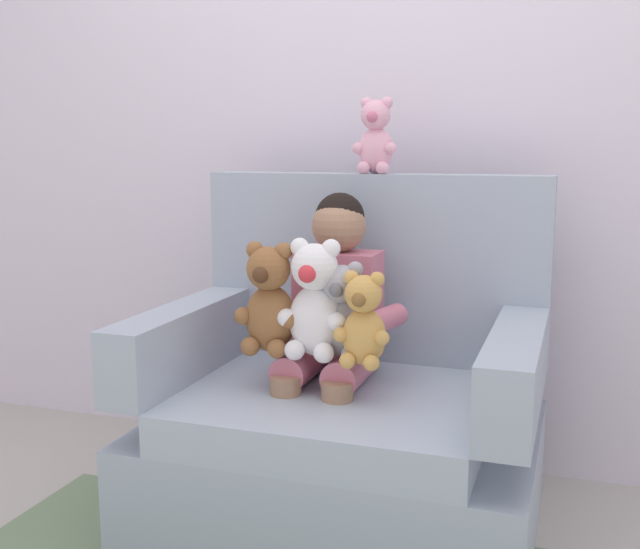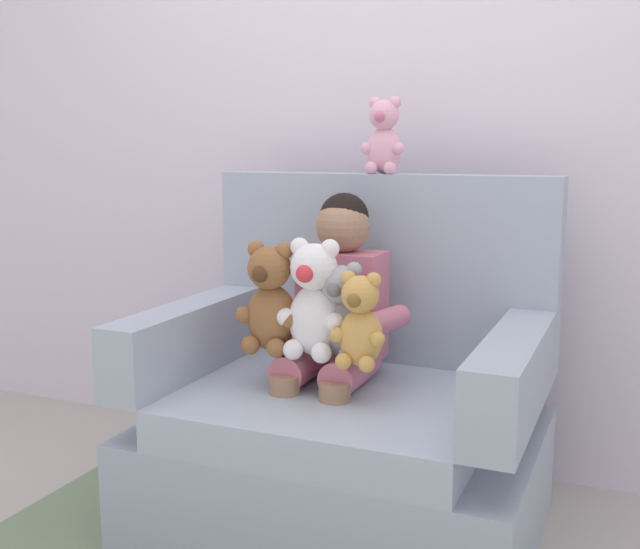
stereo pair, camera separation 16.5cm
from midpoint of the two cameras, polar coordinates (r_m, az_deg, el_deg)
ground_plane at (r=2.53m, az=3.66°, el=-18.32°), size 8.00×8.00×0.00m
back_wall at (r=2.87m, az=8.48°, el=11.80°), size 6.00×0.10×2.60m
armchair at (r=2.43m, az=4.16°, el=-10.64°), size 1.17×0.87×1.09m
seated_child at (r=2.37m, az=3.09°, el=-2.89°), size 0.45×0.39×0.82m
plush_grey at (r=2.23m, az=3.69°, el=-2.91°), size 0.17×0.14×0.29m
plush_white at (r=2.23m, az=1.69°, el=-2.10°), size 0.21×0.17×0.35m
plush_brown at (r=2.29m, az=-1.68°, el=-1.99°), size 0.20×0.16×0.34m
plush_honey at (r=2.14m, az=5.23°, el=-3.63°), size 0.16×0.13×0.27m
plush_pink_on_backrest at (r=2.58m, az=6.69°, el=10.06°), size 0.15×0.12×0.25m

